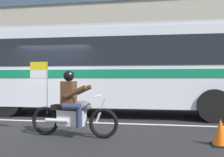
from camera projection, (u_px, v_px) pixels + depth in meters
name	position (u px, v px, depth m)	size (l,w,h in m)	color
ground_plane	(54.00, 118.00, 7.98)	(60.00, 60.00, 0.00)	black
sidewalk_curb	(91.00, 101.00, 13.02)	(28.00, 3.80, 0.15)	#A39E93
lane_center_stripe	(46.00, 121.00, 7.39)	(26.60, 0.14, 0.01)	silver
office_building_facade	(99.00, 23.00, 15.27)	(28.00, 0.89, 9.98)	gray
transit_bus	(115.00, 65.00, 8.85)	(11.99, 2.84, 3.22)	silver
motorcycle_with_rider	(73.00, 108.00, 5.45)	(2.20, 0.64, 1.78)	black
traffic_cone	(221.00, 133.00, 4.71)	(0.36, 0.36, 0.55)	#EA590F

